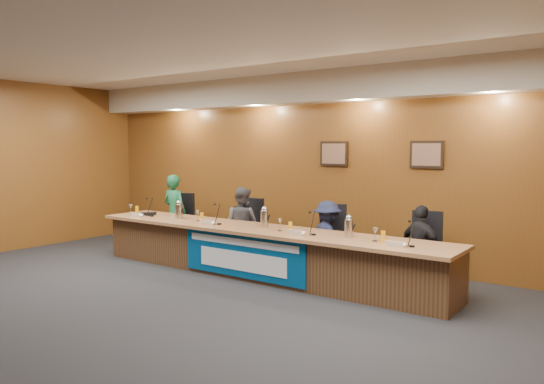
% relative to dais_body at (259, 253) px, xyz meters
% --- Properties ---
extents(floor, '(10.00, 10.00, 0.00)m').
position_rel_dais_body_xyz_m(floor, '(0.00, -2.40, -0.35)').
color(floor, black).
rests_on(floor, ground).
extents(ceiling, '(10.00, 8.00, 0.04)m').
position_rel_dais_body_xyz_m(ceiling, '(0.00, -2.40, 2.85)').
color(ceiling, silver).
rests_on(ceiling, wall_back).
extents(wall_back, '(10.00, 0.04, 3.20)m').
position_rel_dais_body_xyz_m(wall_back, '(0.00, 1.60, 1.25)').
color(wall_back, brown).
rests_on(wall_back, floor).
extents(soffit, '(10.00, 0.50, 0.50)m').
position_rel_dais_body_xyz_m(soffit, '(0.00, 1.35, 2.60)').
color(soffit, beige).
rests_on(soffit, wall_back).
extents(dais_body, '(6.00, 0.80, 0.70)m').
position_rel_dais_body_xyz_m(dais_body, '(0.00, 0.00, 0.00)').
color(dais_body, '#4C301B').
rests_on(dais_body, floor).
extents(dais_top, '(6.10, 0.95, 0.05)m').
position_rel_dais_body_xyz_m(dais_top, '(0.00, -0.05, 0.38)').
color(dais_top, '#95633D').
rests_on(dais_top, dais_body).
extents(banner, '(2.20, 0.02, 0.65)m').
position_rel_dais_body_xyz_m(banner, '(0.00, -0.41, 0.03)').
color(banner, navy).
rests_on(banner, dais_body).
extents(banner_text_upper, '(2.00, 0.01, 0.10)m').
position_rel_dais_body_xyz_m(banner_text_upper, '(0.00, -0.43, 0.23)').
color(banner_text_upper, silver).
rests_on(banner_text_upper, banner).
extents(banner_text_lower, '(1.60, 0.01, 0.28)m').
position_rel_dais_body_xyz_m(banner_text_lower, '(0.00, -0.43, -0.05)').
color(banner_text_lower, silver).
rests_on(banner_text_lower, banner).
extents(wall_photo_left, '(0.52, 0.04, 0.42)m').
position_rel_dais_body_xyz_m(wall_photo_left, '(0.40, 1.57, 1.50)').
color(wall_photo_left, black).
rests_on(wall_photo_left, wall_back).
extents(wall_photo_right, '(0.52, 0.04, 0.42)m').
position_rel_dais_body_xyz_m(wall_photo_right, '(2.00, 1.57, 1.50)').
color(wall_photo_right, black).
rests_on(wall_photo_right, wall_back).
extents(panelist_a, '(0.54, 0.36, 1.45)m').
position_rel_dais_body_xyz_m(panelist_a, '(-2.46, 0.60, 0.37)').
color(panelist_a, '#155532').
rests_on(panelist_a, floor).
extents(panelist_b, '(0.63, 0.49, 1.28)m').
position_rel_dais_body_xyz_m(panelist_b, '(-0.83, 0.60, 0.29)').
color(panelist_b, '#46464B').
rests_on(panelist_b, floor).
extents(panelist_c, '(0.85, 0.68, 1.15)m').
position_rel_dais_body_xyz_m(panelist_c, '(0.84, 0.60, 0.23)').
color(panelist_c, '#171D39').
rests_on(panelist_c, floor).
extents(panelist_d, '(0.75, 0.50, 1.18)m').
position_rel_dais_body_xyz_m(panelist_d, '(2.30, 0.60, 0.24)').
color(panelist_d, black).
rests_on(panelist_d, floor).
extents(office_chair_a, '(0.59, 0.59, 0.08)m').
position_rel_dais_body_xyz_m(office_chair_a, '(-2.46, 0.70, 0.13)').
color(office_chair_a, black).
rests_on(office_chair_a, floor).
extents(office_chair_b, '(0.49, 0.49, 0.08)m').
position_rel_dais_body_xyz_m(office_chair_b, '(-0.83, 0.70, 0.13)').
color(office_chair_b, black).
rests_on(office_chair_b, floor).
extents(office_chair_c, '(0.62, 0.62, 0.08)m').
position_rel_dais_body_xyz_m(office_chair_c, '(0.84, 0.70, 0.13)').
color(office_chair_c, black).
rests_on(office_chair_c, floor).
extents(office_chair_d, '(0.54, 0.54, 0.08)m').
position_rel_dais_body_xyz_m(office_chair_d, '(2.30, 0.70, 0.13)').
color(office_chair_d, black).
rests_on(office_chair_d, floor).
extents(nameplate_a, '(0.24, 0.08, 0.10)m').
position_rel_dais_body_xyz_m(nameplate_a, '(-2.48, -0.33, 0.45)').
color(nameplate_a, white).
rests_on(nameplate_a, dais_top).
extents(microphone_a, '(0.07, 0.07, 0.02)m').
position_rel_dais_body_xyz_m(microphone_a, '(-2.26, -0.14, 0.41)').
color(microphone_a, black).
rests_on(microphone_a, dais_top).
extents(juice_glass_a, '(0.06, 0.06, 0.15)m').
position_rel_dais_body_xyz_m(juice_glass_a, '(-2.72, -0.08, 0.47)').
color(juice_glass_a, orange).
rests_on(juice_glass_a, dais_top).
extents(water_glass_a, '(0.08, 0.08, 0.18)m').
position_rel_dais_body_xyz_m(water_glass_a, '(-2.83, -0.13, 0.49)').
color(water_glass_a, silver).
rests_on(water_glass_a, dais_top).
extents(nameplate_b, '(0.24, 0.08, 0.10)m').
position_rel_dais_body_xyz_m(nameplate_b, '(-0.84, -0.27, 0.45)').
color(nameplate_b, white).
rests_on(nameplate_b, dais_top).
extents(microphone_b, '(0.07, 0.07, 0.02)m').
position_rel_dais_body_xyz_m(microphone_b, '(-0.68, -0.15, 0.41)').
color(microphone_b, black).
rests_on(microphone_b, dais_top).
extents(juice_glass_b, '(0.06, 0.06, 0.15)m').
position_rel_dais_body_xyz_m(juice_glass_b, '(-1.11, -0.09, 0.47)').
color(juice_glass_b, orange).
rests_on(juice_glass_b, dais_top).
extents(water_glass_b, '(0.08, 0.08, 0.18)m').
position_rel_dais_body_xyz_m(water_glass_b, '(-1.23, -0.06, 0.49)').
color(water_glass_b, silver).
rests_on(water_glass_b, dais_top).
extents(nameplate_c, '(0.24, 0.08, 0.10)m').
position_rel_dais_body_xyz_m(nameplate_c, '(0.82, -0.26, 0.45)').
color(nameplate_c, white).
rests_on(nameplate_c, dais_top).
extents(microphone_c, '(0.07, 0.07, 0.02)m').
position_rel_dais_body_xyz_m(microphone_c, '(1.04, -0.13, 0.41)').
color(microphone_c, black).
rests_on(microphone_c, dais_top).
extents(juice_glass_c, '(0.06, 0.06, 0.15)m').
position_rel_dais_body_xyz_m(juice_glass_c, '(0.63, -0.10, 0.47)').
color(juice_glass_c, orange).
rests_on(juice_glass_c, dais_top).
extents(water_glass_c, '(0.08, 0.08, 0.18)m').
position_rel_dais_body_xyz_m(water_glass_c, '(0.45, -0.10, 0.49)').
color(water_glass_c, silver).
rests_on(water_glass_c, dais_top).
extents(nameplate_d, '(0.24, 0.08, 0.10)m').
position_rel_dais_body_xyz_m(nameplate_d, '(2.28, -0.27, 0.45)').
color(nameplate_d, white).
rests_on(nameplate_d, dais_top).
extents(microphone_d, '(0.07, 0.07, 0.02)m').
position_rel_dais_body_xyz_m(microphone_d, '(2.46, -0.15, 0.41)').
color(microphone_d, black).
rests_on(microphone_d, dais_top).
extents(juice_glass_d, '(0.06, 0.06, 0.15)m').
position_rel_dais_body_xyz_m(juice_glass_d, '(2.05, -0.08, 0.47)').
color(juice_glass_d, orange).
rests_on(juice_glass_d, dais_top).
extents(water_glass_d, '(0.08, 0.08, 0.18)m').
position_rel_dais_body_xyz_m(water_glass_d, '(1.93, -0.07, 0.49)').
color(water_glass_d, silver).
rests_on(water_glass_d, dais_top).
extents(carafe_left, '(0.13, 0.13, 0.24)m').
position_rel_dais_body_xyz_m(carafe_left, '(-1.68, -0.04, 0.52)').
color(carafe_left, silver).
rests_on(carafe_left, dais_top).
extents(carafe_mid, '(0.12, 0.12, 0.25)m').
position_rel_dais_body_xyz_m(carafe_mid, '(0.05, 0.06, 0.53)').
color(carafe_mid, silver).
rests_on(carafe_mid, dais_top).
extents(carafe_right, '(0.11, 0.11, 0.24)m').
position_rel_dais_body_xyz_m(carafe_right, '(1.51, 0.02, 0.52)').
color(carafe_right, silver).
rests_on(carafe_right, dais_top).
extents(speakerphone, '(0.32, 0.32, 0.05)m').
position_rel_dais_body_xyz_m(speakerphone, '(-2.42, -0.04, 0.43)').
color(speakerphone, black).
rests_on(speakerphone, dais_top).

